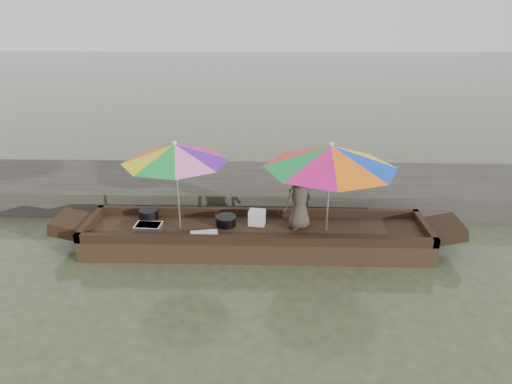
{
  "coord_description": "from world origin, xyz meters",
  "views": [
    {
      "loc": [
        0.21,
        -7.02,
        3.85
      ],
      "look_at": [
        0.0,
        0.1,
        1.0
      ],
      "focal_mm": 32.0,
      "sensor_mm": 36.0,
      "label": 1
    }
  ],
  "objects_px": {
    "umbrella_stern": "(329,188)",
    "cooking_pot": "(148,214)",
    "tray_scallop": "(204,236)",
    "supply_bag": "(257,217)",
    "boat_hull": "(256,238)",
    "vendor": "(299,199)",
    "charcoal_grill": "(226,221)",
    "tray_crayfish": "(148,227)",
    "umbrella_bow": "(178,186)"
  },
  "relations": [
    {
      "from": "vendor",
      "to": "supply_bag",
      "type": "bearing_deg",
      "value": -39.69
    },
    {
      "from": "tray_crayfish",
      "to": "vendor",
      "type": "height_order",
      "value": "vendor"
    },
    {
      "from": "cooking_pot",
      "to": "tray_scallop",
      "type": "height_order",
      "value": "cooking_pot"
    },
    {
      "from": "boat_hull",
      "to": "supply_bag",
      "type": "distance_m",
      "value": 0.37
    },
    {
      "from": "umbrella_stern",
      "to": "charcoal_grill",
      "type": "bearing_deg",
      "value": 175.37
    },
    {
      "from": "umbrella_stern",
      "to": "cooking_pot",
      "type": "bearing_deg",
      "value": 173.4
    },
    {
      "from": "umbrella_stern",
      "to": "supply_bag",
      "type": "bearing_deg",
      "value": 170.39
    },
    {
      "from": "umbrella_stern",
      "to": "umbrella_bow",
      "type": "bearing_deg",
      "value": 180.0
    },
    {
      "from": "supply_bag",
      "to": "umbrella_bow",
      "type": "bearing_deg",
      "value": -171.33
    },
    {
      "from": "umbrella_stern",
      "to": "tray_crayfish",
      "type": "bearing_deg",
      "value": -178.96
    },
    {
      "from": "boat_hull",
      "to": "vendor",
      "type": "bearing_deg",
      "value": 7.88
    },
    {
      "from": "tray_scallop",
      "to": "umbrella_stern",
      "type": "relative_size",
      "value": 0.21
    },
    {
      "from": "cooking_pot",
      "to": "tray_scallop",
      "type": "bearing_deg",
      "value": -31.98
    },
    {
      "from": "tray_scallop",
      "to": "umbrella_bow",
      "type": "height_order",
      "value": "umbrella_bow"
    },
    {
      "from": "boat_hull",
      "to": "supply_bag",
      "type": "bearing_deg",
      "value": 85.74
    },
    {
      "from": "cooking_pot",
      "to": "umbrella_bow",
      "type": "relative_size",
      "value": 0.19
    },
    {
      "from": "cooking_pot",
      "to": "tray_scallop",
      "type": "relative_size",
      "value": 0.75
    },
    {
      "from": "tray_scallop",
      "to": "vendor",
      "type": "distance_m",
      "value": 1.7
    },
    {
      "from": "tray_crayfish",
      "to": "supply_bag",
      "type": "xyz_separation_m",
      "value": [
        1.85,
        0.26,
        0.09
      ]
    },
    {
      "from": "supply_bag",
      "to": "umbrella_bow",
      "type": "height_order",
      "value": "umbrella_bow"
    },
    {
      "from": "cooking_pot",
      "to": "charcoal_grill",
      "type": "relative_size",
      "value": 1.0
    },
    {
      "from": "vendor",
      "to": "charcoal_grill",
      "type": "bearing_deg",
      "value": -33.47
    },
    {
      "from": "boat_hull",
      "to": "cooking_pot",
      "type": "xyz_separation_m",
      "value": [
        -1.94,
        0.36,
        0.26
      ]
    },
    {
      "from": "tray_crayfish",
      "to": "tray_scallop",
      "type": "height_order",
      "value": "tray_crayfish"
    },
    {
      "from": "tray_scallop",
      "to": "umbrella_stern",
      "type": "height_order",
      "value": "umbrella_stern"
    },
    {
      "from": "boat_hull",
      "to": "tray_scallop",
      "type": "relative_size",
      "value": 12.91
    },
    {
      "from": "boat_hull",
      "to": "umbrella_bow",
      "type": "height_order",
      "value": "umbrella_bow"
    },
    {
      "from": "boat_hull",
      "to": "charcoal_grill",
      "type": "distance_m",
      "value": 0.6
    },
    {
      "from": "supply_bag",
      "to": "cooking_pot",
      "type": "bearing_deg",
      "value": 175.25
    },
    {
      "from": "charcoal_grill",
      "to": "supply_bag",
      "type": "relative_size",
      "value": 1.21
    },
    {
      "from": "tray_scallop",
      "to": "supply_bag",
      "type": "xyz_separation_m",
      "value": [
        0.86,
        0.52,
        0.1
      ]
    },
    {
      "from": "boat_hull",
      "to": "vendor",
      "type": "height_order",
      "value": "vendor"
    },
    {
      "from": "supply_bag",
      "to": "umbrella_stern",
      "type": "relative_size",
      "value": 0.13
    },
    {
      "from": "tray_crayfish",
      "to": "umbrella_bow",
      "type": "xyz_separation_m",
      "value": [
        0.54,
        0.06,
        0.73
      ]
    },
    {
      "from": "tray_crayfish",
      "to": "vendor",
      "type": "xyz_separation_m",
      "value": [
        2.57,
        0.16,
        0.48
      ]
    },
    {
      "from": "charcoal_grill",
      "to": "umbrella_bow",
      "type": "relative_size",
      "value": 0.19
    },
    {
      "from": "vendor",
      "to": "cooking_pot",
      "type": "bearing_deg",
      "value": -37.3
    },
    {
      "from": "supply_bag",
      "to": "vendor",
      "type": "bearing_deg",
      "value": -8.01
    },
    {
      "from": "cooking_pot",
      "to": "vendor",
      "type": "xyz_separation_m",
      "value": [
        2.67,
        -0.26,
        0.44
      ]
    },
    {
      "from": "tray_scallop",
      "to": "charcoal_grill",
      "type": "distance_m",
      "value": 0.56
    },
    {
      "from": "umbrella_bow",
      "to": "cooking_pot",
      "type": "bearing_deg",
      "value": 150.36
    },
    {
      "from": "vendor",
      "to": "umbrella_bow",
      "type": "height_order",
      "value": "umbrella_bow"
    },
    {
      "from": "boat_hull",
      "to": "vendor",
      "type": "relative_size",
      "value": 5.52
    },
    {
      "from": "tray_crayfish",
      "to": "cooking_pot",
      "type": "bearing_deg",
      "value": 103.53
    },
    {
      "from": "cooking_pot",
      "to": "supply_bag",
      "type": "bearing_deg",
      "value": -4.75
    },
    {
      "from": "cooking_pot",
      "to": "umbrella_stern",
      "type": "distance_m",
      "value": 3.24
    },
    {
      "from": "tray_scallop",
      "to": "vendor",
      "type": "relative_size",
      "value": 0.43
    },
    {
      "from": "vendor",
      "to": "tray_scallop",
      "type": "bearing_deg",
      "value": -16.62
    },
    {
      "from": "cooking_pot",
      "to": "umbrella_stern",
      "type": "bearing_deg",
      "value": -6.6
    },
    {
      "from": "umbrella_stern",
      "to": "boat_hull",
      "type": "bearing_deg",
      "value": 180.0
    }
  ]
}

